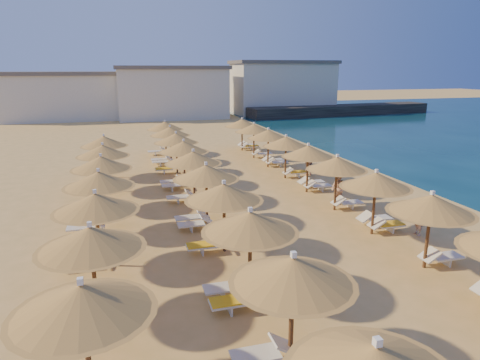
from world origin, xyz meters
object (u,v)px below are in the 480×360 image
object	(u,v)px
parasol_row_west	(206,173)
beachgoer_a	(419,218)
beachgoer_c	(309,161)
parasol_row_east	(337,164)
beachgoer_b	(338,189)
jetty	(341,110)

from	to	relation	value
parasol_row_west	beachgoer_a	distance (m)	9.45
beachgoer_c	parasol_row_east	bearing A→B (deg)	-82.07
beachgoer_c	beachgoer_b	distance (m)	6.46
jetty	beachgoer_c	world-z (taller)	beachgoer_c
parasol_row_east	beachgoer_b	size ratio (longest dim) A/B	21.89
jetty	beachgoer_c	xyz separation A→B (m)	(-20.86, -33.44, 0.17)
beachgoer_b	beachgoer_a	bearing A→B (deg)	4.31
jetty	beachgoer_c	distance (m)	39.41
parasol_row_east	parasol_row_west	size ratio (longest dim) A/B	1.00
parasol_row_east	beachgoer_c	size ratio (longest dim) A/B	20.03
jetty	beachgoer_a	xyz separation A→B (m)	(-20.87, -44.64, 0.02)
parasol_row_east	parasol_row_west	distance (m)	6.57
beachgoer_c	jetty	bearing A→B (deg)	80.42
jetty	parasol_row_east	xyz separation A→B (m)	(-22.71, -40.63, 1.61)
parasol_row_west	beachgoer_c	bearing A→B (deg)	40.49
parasol_row_west	jetty	bearing A→B (deg)	54.22
parasol_row_west	beachgoer_a	xyz separation A→B (m)	(8.41, -4.01, -1.58)
beachgoer_a	parasol_row_west	bearing A→B (deg)	-107.80
parasol_row_east	beachgoer_b	bearing A→B (deg)	53.96
beachgoer_c	beachgoer_b	size ratio (longest dim) A/B	1.09
jetty	parasol_row_east	bearing A→B (deg)	-125.04
beachgoer_c	beachgoer_a	size ratio (longest dim) A/B	1.18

